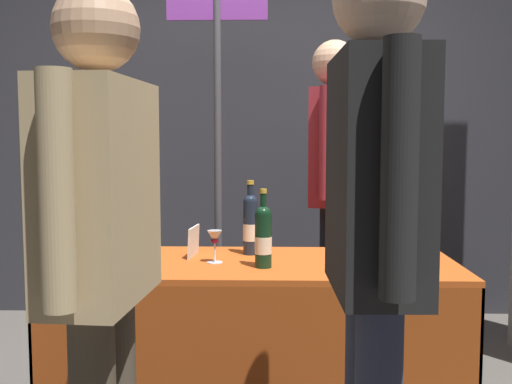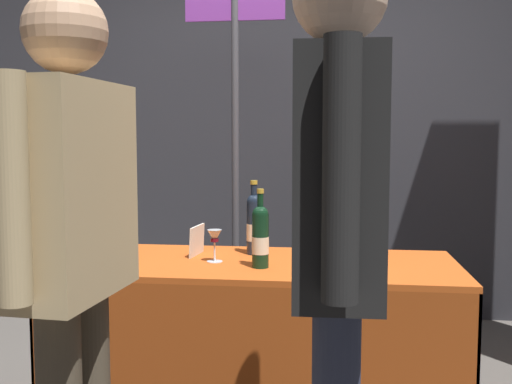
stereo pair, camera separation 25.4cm
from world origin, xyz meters
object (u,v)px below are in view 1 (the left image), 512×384
(display_bottle_0, at_px, (250,223))
(flower_vase, at_px, (360,230))
(featured_wine_bottle, at_px, (75,233))
(vendor_presenter, at_px, (333,170))
(tasting_table, at_px, (256,312))
(wine_glass_near_vendor, at_px, (215,239))
(taster_foreground_right, at_px, (375,221))
(booth_signpost, at_px, (218,122))

(display_bottle_0, distance_m, flower_vase, 0.49)
(featured_wine_bottle, height_order, vendor_presenter, vendor_presenter)
(vendor_presenter, bearing_deg, featured_wine_bottle, -36.85)
(tasting_table, bearing_deg, wine_glass_near_vendor, -169.68)
(flower_vase, height_order, vendor_presenter, vendor_presenter)
(taster_foreground_right, bearing_deg, featured_wine_bottle, 51.09)
(vendor_presenter, distance_m, taster_foreground_right, 1.76)
(wine_glass_near_vendor, distance_m, vendor_presenter, 1.01)
(flower_vase, bearing_deg, taster_foreground_right, -96.63)
(tasting_table, height_order, vendor_presenter, vendor_presenter)
(booth_signpost, bearing_deg, vendor_presenter, -20.98)
(tasting_table, xyz_separation_m, booth_signpost, (-0.25, 1.01, 0.85))
(tasting_table, xyz_separation_m, display_bottle_0, (-0.03, 0.16, 0.37))
(display_bottle_0, bearing_deg, vendor_presenter, 54.03)
(taster_foreground_right, bearing_deg, flower_vase, -7.56)
(featured_wine_bottle, relative_size, flower_vase, 0.85)
(taster_foreground_right, bearing_deg, tasting_table, 17.56)
(taster_foreground_right, bearing_deg, vendor_presenter, -3.42)
(display_bottle_0, bearing_deg, flower_vase, -5.74)
(tasting_table, xyz_separation_m, vendor_presenter, (0.41, 0.76, 0.58))
(tasting_table, height_order, wine_glass_near_vendor, wine_glass_near_vendor)
(display_bottle_0, height_order, booth_signpost, booth_signpost)
(booth_signpost, bearing_deg, wine_glass_near_vendor, -85.83)
(wine_glass_near_vendor, distance_m, taster_foreground_right, 1.11)
(tasting_table, relative_size, display_bottle_0, 5.07)
(featured_wine_bottle, height_order, display_bottle_0, featured_wine_bottle)
(wine_glass_near_vendor, height_order, vendor_presenter, vendor_presenter)
(featured_wine_bottle, bearing_deg, taster_foreground_right, -37.98)
(vendor_presenter, relative_size, booth_signpost, 0.83)
(flower_vase, height_order, booth_signpost, booth_signpost)
(display_bottle_0, bearing_deg, wine_glass_near_vendor, -127.65)
(vendor_presenter, bearing_deg, tasting_table, -14.35)
(featured_wine_bottle, relative_size, display_bottle_0, 1.02)
(featured_wine_bottle, bearing_deg, booth_signpost, 68.05)
(wine_glass_near_vendor, xyz_separation_m, taster_foreground_right, (0.51, -0.96, 0.21))
(tasting_table, height_order, taster_foreground_right, taster_foreground_right)
(display_bottle_0, relative_size, taster_foreground_right, 0.20)
(tasting_table, bearing_deg, booth_signpost, 103.92)
(tasting_table, relative_size, featured_wine_bottle, 4.95)
(tasting_table, height_order, flower_vase, flower_vase)
(wine_glass_near_vendor, relative_size, taster_foreground_right, 0.08)
(taster_foreground_right, xyz_separation_m, booth_signpost, (-0.58, 2.01, 0.31))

